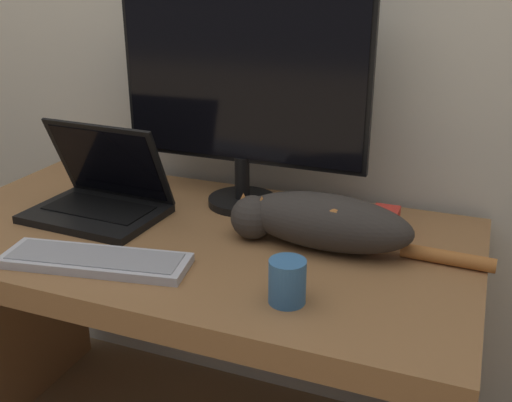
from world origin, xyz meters
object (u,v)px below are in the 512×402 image
external_keyboard (95,260)px  monitor (242,87)px  cat (320,221)px  coffee_mug (287,281)px  laptop (100,197)px

external_keyboard → monitor: bearing=60.1°
monitor → cat: bearing=-33.9°
monitor → coffee_mug: size_ratio=7.49×
laptop → external_keyboard: 0.29m
laptop → external_keyboard: laptop is taller
laptop → coffee_mug: laptop is taller
monitor → external_keyboard: monitor is taller
external_keyboard → cat: cat is taller
laptop → cat: (0.59, 0.02, 0.02)m
external_keyboard → coffee_mug: size_ratio=4.79×
monitor → external_keyboard: 0.57m
cat → coffee_mug: 0.26m
external_keyboard → cat: bearing=21.8°
external_keyboard → cat: size_ratio=0.71×
laptop → coffee_mug: bearing=-19.0°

